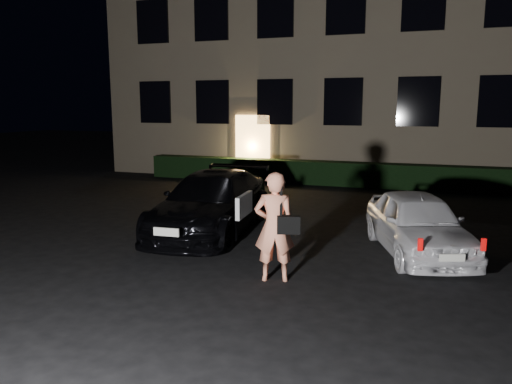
% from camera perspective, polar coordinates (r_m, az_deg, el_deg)
% --- Properties ---
extents(ground, '(80.00, 80.00, 0.00)m').
position_cam_1_polar(ground, '(8.59, -3.40, -9.68)').
color(ground, black).
rests_on(ground, ground).
extents(building, '(20.00, 8.11, 12.00)m').
position_cam_1_polar(building, '(22.87, 11.97, 17.52)').
color(building, '#736352').
rests_on(building, ground).
extents(hedge, '(15.00, 0.70, 0.85)m').
position_cam_1_polar(hedge, '(18.39, 9.45, 2.09)').
color(hedge, black).
rests_on(hedge, ground).
extents(sedan, '(2.32, 4.88, 1.36)m').
position_cam_1_polar(sedan, '(11.44, -5.09, -1.21)').
color(sedan, black).
rests_on(sedan, ground).
extents(hatch, '(2.56, 3.86, 1.22)m').
position_cam_1_polar(hatch, '(10.22, 17.99, -3.41)').
color(hatch, white).
rests_on(hatch, ground).
extents(man, '(0.84, 0.62, 1.82)m').
position_cam_1_polar(man, '(8.19, 2.17, -3.97)').
color(man, '#F99470').
rests_on(man, ground).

